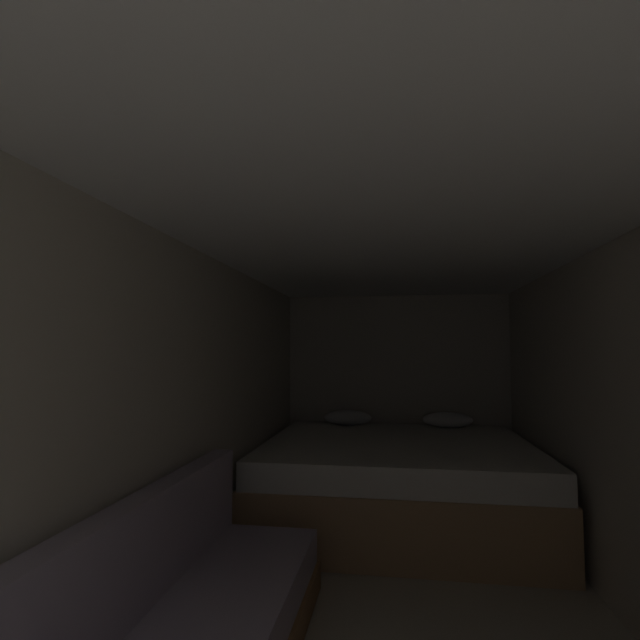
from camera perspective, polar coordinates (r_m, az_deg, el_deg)
ground_plane at (r=2.91m, az=9.28°, el=-33.25°), size 7.44×7.44×0.00m
wall_back at (r=5.30m, az=9.02°, el=-8.20°), size 2.44×0.05×2.04m
wall_left at (r=2.83m, az=-16.51°, el=-12.02°), size 0.05×5.44×2.04m
ceiling_slab at (r=2.61m, az=8.79°, el=10.29°), size 2.44×5.44×0.05m
bed at (r=4.35m, az=9.12°, el=-18.23°), size 2.22×2.00×0.83m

